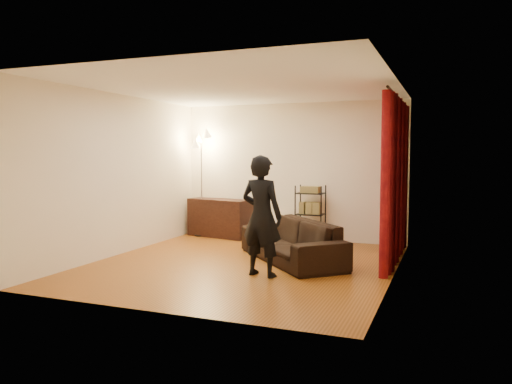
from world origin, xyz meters
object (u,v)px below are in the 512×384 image
at_px(media_cabinet, 220,218).
at_px(floor_lamp, 201,185).
at_px(person, 262,216).
at_px(storage_boxes, 267,232).
at_px(wire_shelf, 310,214).
at_px(sofa, 291,241).

relative_size(media_cabinet, floor_lamp, 0.62).
height_order(person, storage_boxes, person).
bearing_deg(media_cabinet, wire_shelf, 9.64).
distance_m(person, media_cabinet, 3.47).
xyz_separation_m(storage_boxes, wire_shelf, (0.93, -0.14, 0.42)).
distance_m(sofa, media_cabinet, 2.72).
bearing_deg(wire_shelf, person, -104.91).
height_order(media_cabinet, floor_lamp, floor_lamp).
xyz_separation_m(wire_shelf, floor_lamp, (-2.33, 0.01, 0.52)).
bearing_deg(floor_lamp, storage_boxes, 5.04).
distance_m(sofa, storage_boxes, 2.13).
xyz_separation_m(storage_boxes, floor_lamp, (-1.40, -0.12, 0.94)).
xyz_separation_m(person, floor_lamp, (-2.38, 2.77, 0.23)).
bearing_deg(wire_shelf, sofa, -100.85).
xyz_separation_m(media_cabinet, wire_shelf, (1.93, -0.05, 0.17)).
distance_m(person, storage_boxes, 3.14).
xyz_separation_m(media_cabinet, floor_lamp, (-0.40, -0.04, 0.68)).
height_order(media_cabinet, wire_shelf, wire_shelf).
height_order(sofa, person, person).
height_order(storage_boxes, floor_lamp, floor_lamp).
xyz_separation_m(person, media_cabinet, (-1.98, 2.81, -0.45)).
bearing_deg(media_cabinet, sofa, -28.78).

